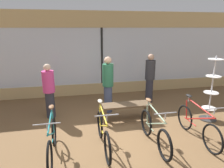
% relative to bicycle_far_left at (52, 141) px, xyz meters
% --- Properties ---
extents(ground_plane, '(24.00, 24.00, 0.00)m').
position_rel_bicycle_far_left_xyz_m(ground_plane, '(1.65, 0.46, -0.38)').
color(ground_plane, brown).
extents(shop_back_wall, '(12.00, 0.08, 3.20)m').
position_rel_bicycle_far_left_xyz_m(shop_back_wall, '(1.65, 3.93, 1.25)').
color(shop_back_wall, tan).
rests_on(shop_back_wall, ground_plane).
extents(bicycle_far_left, '(0.46, 1.70, 1.02)m').
position_rel_bicycle_far_left_xyz_m(bicycle_far_left, '(0.00, 0.00, 0.00)').
color(bicycle_far_left, black).
rests_on(bicycle_far_left, ground_plane).
extents(bicycle_left, '(0.46, 1.69, 1.02)m').
position_rel_bicycle_far_left_xyz_m(bicycle_left, '(1.08, 0.14, -0.01)').
color(bicycle_left, black).
rests_on(bicycle_left, ground_plane).
extents(bicycle_right, '(0.46, 1.67, 1.01)m').
position_rel_bicycle_far_left_xyz_m(bicycle_right, '(2.22, 0.01, -0.02)').
color(bicycle_right, black).
rests_on(bicycle_right, ground_plane).
extents(bicycle_far_right, '(0.46, 1.73, 1.01)m').
position_rel_bicycle_far_left_xyz_m(bicycle_far_right, '(3.32, 0.06, -0.01)').
color(bicycle_far_right, black).
rests_on(bicycle_far_right, ground_plane).
extents(accessory_rack, '(0.48, 0.48, 1.88)m').
position_rel_bicycle_far_left_xyz_m(accessory_rack, '(4.32, 0.95, 0.38)').
color(accessory_rack, '#333333').
rests_on(accessory_rack, ground_plane).
extents(display_bench, '(1.40, 0.44, 0.50)m').
position_rel_bicycle_far_left_xyz_m(display_bench, '(1.96, 1.38, 0.03)').
color(display_bench, brown).
rests_on(display_bench, ground_plane).
extents(customer_near_rack, '(0.43, 0.43, 1.73)m').
position_rel_bicycle_far_left_xyz_m(customer_near_rack, '(3.16, 2.67, 0.53)').
color(customer_near_rack, '#2D2D38').
rests_on(customer_near_rack, ground_plane).
extents(customer_by_window, '(0.37, 0.37, 1.77)m').
position_rel_bicycle_far_left_xyz_m(customer_by_window, '(1.55, 2.09, 0.55)').
color(customer_by_window, '#424C6B').
rests_on(customer_by_window, ground_plane).
extents(customer_mid_floor, '(0.40, 0.40, 1.62)m').
position_rel_bicycle_far_left_xyz_m(customer_mid_floor, '(-0.21, 2.04, 0.47)').
color(customer_mid_floor, '#2D2D38').
rests_on(customer_mid_floor, ground_plane).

